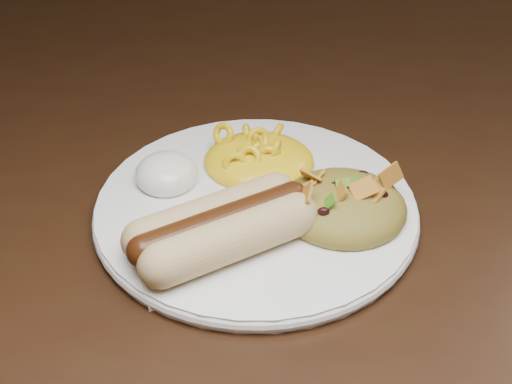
{
  "coord_description": "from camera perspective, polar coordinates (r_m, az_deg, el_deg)",
  "views": [
    {
      "loc": [
        -0.03,
        -0.58,
        1.11
      ],
      "look_at": [
        -0.08,
        -0.13,
        0.77
      ],
      "focal_mm": 50.0,
      "sensor_mm": 36.0,
      "label": 1
    }
  ],
  "objects": [
    {
      "name": "taco_salad",
      "position": [
        0.56,
        7.06,
        -0.37
      ],
      "size": [
        0.1,
        0.1,
        0.04
      ],
      "rotation": [
        0.0,
        0.0,
        0.07
      ],
      "color": "#A85A24",
      "rests_on": "plate"
    },
    {
      "name": "sour_cream",
      "position": [
        0.59,
        -7.22,
        2.09
      ],
      "size": [
        0.05,
        0.05,
        0.03
      ],
      "primitive_type": "ellipsoid",
      "rotation": [
        0.0,
        0.0,
        -0.02
      ],
      "color": "white",
      "rests_on": "plate"
    },
    {
      "name": "fork",
      "position": [
        0.54,
        -8.27,
        -5.46
      ],
      "size": [
        0.06,
        0.14,
        0.0
      ],
      "primitive_type": "cube",
      "rotation": [
        0.0,
        0.0,
        0.31
      ],
      "color": "white",
      "rests_on": "table"
    },
    {
      "name": "hotdog",
      "position": [
        0.52,
        -2.75,
        -2.76
      ],
      "size": [
        0.11,
        0.12,
        0.03
      ],
      "rotation": [
        0.0,
        0.0,
        0.63
      ],
      "color": "#D2BF70",
      "rests_on": "plate"
    },
    {
      "name": "table",
      "position": [
        0.74,
        6.85,
        -1.68
      ],
      "size": [
        1.6,
        0.9,
        0.75
      ],
      "color": "black",
      "rests_on": "floor"
    },
    {
      "name": "mac_and_cheese",
      "position": [
        0.61,
        0.26,
        3.61
      ],
      "size": [
        0.11,
        0.11,
        0.04
      ],
      "primitive_type": "ellipsoid",
      "rotation": [
        0.0,
        0.0,
        -0.22
      ],
      "color": "yellow",
      "rests_on": "plate"
    },
    {
      "name": "plate",
      "position": [
        0.58,
        -0.0,
        -1.33
      ],
      "size": [
        0.27,
        0.27,
        0.01
      ],
      "primitive_type": "cylinder",
      "rotation": [
        0.0,
        0.0,
        0.03
      ],
      "color": "white",
      "rests_on": "table"
    }
  ]
}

